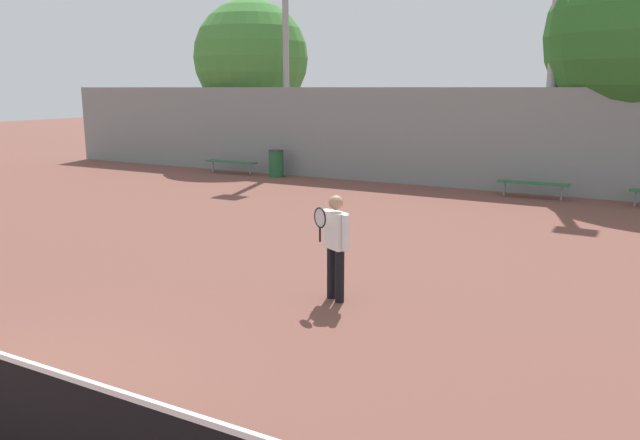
{
  "coord_description": "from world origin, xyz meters",
  "views": [
    {
      "loc": [
        6.08,
        -3.01,
        3.2
      ],
      "look_at": [
        0.93,
        6.29,
        0.94
      ],
      "focal_mm": 35.0,
      "sensor_mm": 36.0,
      "label": 1
    }
  ],
  "objects": [
    {
      "name": "trash_bin",
      "position": [
        -6.28,
        16.04,
        0.49
      ],
      "size": [
        0.56,
        0.56,
        0.98
      ],
      "color": "#235B33",
      "rests_on": "ground_plane"
    },
    {
      "name": "tennis_player",
      "position": [
        1.86,
        5.09,
        0.94
      ],
      "size": [
        0.55,
        0.52,
        1.63
      ],
      "rotation": [
        0.0,
        0.0,
        -0.51
      ],
      "color": "black",
      "rests_on": "ground_plane"
    },
    {
      "name": "light_pole_far_right",
      "position": [
        -6.86,
        17.71,
        5.71
      ],
      "size": [
        0.9,
        0.6,
        9.58
      ],
      "color": "#939399",
      "rests_on": "ground_plane"
    },
    {
      "name": "bench_courtside_near",
      "position": [
        -8.24,
        15.93,
        0.43
      ],
      "size": [
        2.17,
        0.4,
        0.47
      ],
      "color": "#28663D",
      "rests_on": "ground_plane"
    },
    {
      "name": "back_fence",
      "position": [
        0.0,
        16.67,
        1.61
      ],
      "size": [
        33.91,
        0.06,
        3.21
      ],
      "color": "gray",
      "rests_on": "ground_plane"
    },
    {
      "name": "light_pole_near_left",
      "position": [
        2.83,
        17.65,
        5.12
      ],
      "size": [
        0.9,
        0.6,
        9.17
      ],
      "color": "#939399",
      "rests_on": "ground_plane"
    },
    {
      "name": "bench_by_gate",
      "position": [
        2.78,
        15.93,
        0.43
      ],
      "size": [
        2.03,
        0.4,
        0.47
      ],
      "color": "#28663D",
      "rests_on": "ground_plane"
    },
    {
      "name": "tree_green_tall",
      "position": [
        -9.46,
        19.13,
        4.39
      ],
      "size": [
        4.76,
        4.76,
        6.79
      ],
      "color": "brown",
      "rests_on": "ground_plane"
    }
  ]
}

